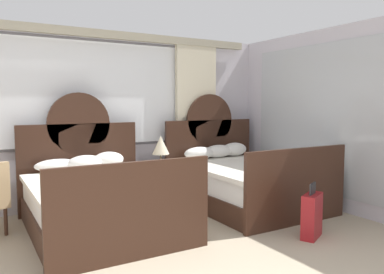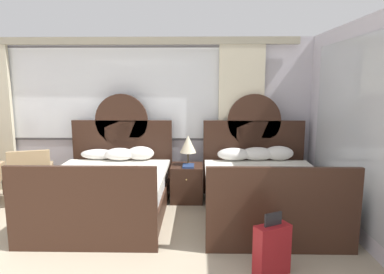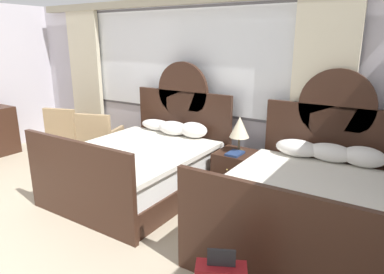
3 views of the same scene
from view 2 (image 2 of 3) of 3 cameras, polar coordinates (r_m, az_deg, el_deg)
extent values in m
cube|color=silver|center=(6.16, -12.66, 3.62)|extent=(6.84, 0.07, 2.70)
cube|color=#575459|center=(6.10, -12.88, 7.14)|extent=(4.01, 0.02, 1.65)
cube|color=white|center=(6.09, -12.89, 7.14)|extent=(3.93, 0.02, 1.57)
cube|color=beige|center=(5.90, 8.26, 3.03)|extent=(0.77, 0.08, 2.60)
cube|color=#9C957E|center=(6.05, -13.41, 15.56)|extent=(6.29, 0.10, 0.12)
cube|color=#B2B7BC|center=(4.35, 27.68, 0.55)|extent=(0.01, 3.32, 2.27)
cube|color=#382116|center=(5.15, -14.07, -11.22)|extent=(1.64, 2.05, 0.30)
cube|color=white|center=(5.06, -14.20, -8.10)|extent=(1.58, 1.95, 0.29)
cube|color=silver|center=(4.94, -14.52, -6.45)|extent=(1.68, 1.85, 0.06)
cube|color=#382116|center=(6.00, -11.63, -3.33)|extent=(1.72, 0.06, 1.29)
cylinder|color=#382116|center=(5.90, -11.83, 2.79)|extent=(0.90, 0.06, 0.90)
cube|color=#382116|center=(4.09, -18.18, -11.58)|extent=(1.72, 0.06, 1.01)
ellipsoid|color=white|center=(5.88, -15.60, -2.83)|extent=(0.59, 0.25, 0.17)
ellipsoid|color=white|center=(5.71, -12.17, -2.87)|extent=(0.50, 0.31, 0.21)
ellipsoid|color=white|center=(5.67, -8.72, -2.73)|extent=(0.45, 0.31, 0.23)
cube|color=#382116|center=(5.07, 12.03, -11.50)|extent=(1.64, 2.05, 0.30)
cube|color=white|center=(4.98, 12.14, -8.33)|extent=(1.58, 1.95, 0.29)
cube|color=silver|center=(4.85, 12.39, -6.65)|extent=(1.68, 1.85, 0.06)
cube|color=#382116|center=(5.93, 10.29, -3.44)|extent=(1.72, 0.06, 1.29)
cylinder|color=#382116|center=(5.82, 10.47, 2.76)|extent=(0.90, 0.06, 0.90)
cube|color=#382116|center=(3.98, 15.09, -12.00)|extent=(1.72, 0.06, 1.01)
ellipsoid|color=white|center=(5.62, 7.10, -2.91)|extent=(0.55, 0.30, 0.21)
ellipsoid|color=white|center=(5.69, 11.00, -2.81)|extent=(0.55, 0.27, 0.22)
ellipsoid|color=white|center=(5.78, 14.47, -2.66)|extent=(0.49, 0.28, 0.24)
cube|color=#382116|center=(5.58, -0.86, -7.75)|extent=(0.51, 0.51, 0.59)
sphere|color=tan|center=(5.29, -0.96, -7.25)|extent=(0.02, 0.02, 0.02)
cylinder|color=brown|center=(5.53, -0.67, -4.62)|extent=(0.14, 0.14, 0.02)
cylinder|color=brown|center=(5.51, -0.67, -3.58)|extent=(0.03, 0.03, 0.19)
cone|color=beige|center=(5.46, -0.68, -1.18)|extent=(0.27, 0.27, 0.28)
cube|color=navy|center=(5.40, -0.62, -4.91)|extent=(0.18, 0.26, 0.03)
cube|color=tan|center=(6.08, -25.36, -6.34)|extent=(0.76, 0.76, 0.10)
cube|color=tan|center=(5.76, -25.87, -4.35)|extent=(0.59, 0.27, 0.45)
cube|color=tan|center=(6.02, -22.88, -5.05)|extent=(0.23, 0.53, 0.16)
cube|color=tan|center=(6.09, -27.97, -5.24)|extent=(0.23, 0.53, 0.16)
cylinder|color=#382116|center=(6.35, -22.68, -7.58)|extent=(0.04, 0.04, 0.34)
cylinder|color=#382116|center=(6.42, -27.18, -7.73)|extent=(0.04, 0.04, 0.34)
cylinder|color=#382116|center=(5.87, -23.07, -8.95)|extent=(0.04, 0.04, 0.34)
cylinder|color=#382116|center=(5.94, -27.93, -9.08)|extent=(0.04, 0.04, 0.34)
cylinder|color=#382116|center=(6.73, -29.30, -7.14)|extent=(0.04, 0.04, 0.34)
cube|color=maroon|center=(3.66, 13.38, -18.12)|extent=(0.40, 0.31, 0.52)
cube|color=#232326|center=(3.52, 13.59, -13.37)|extent=(0.19, 0.11, 0.13)
cylinder|color=black|center=(3.85, 15.05, -20.67)|extent=(0.05, 0.04, 0.05)
camera|label=1|loc=(2.72, -85.96, -6.40)|focal=35.75mm
camera|label=3|loc=(2.15, 54.55, 9.44)|focal=32.13mm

